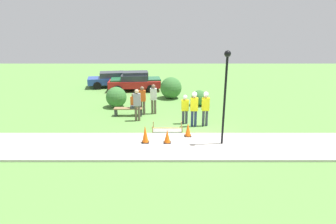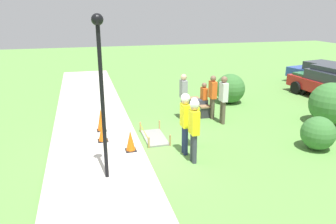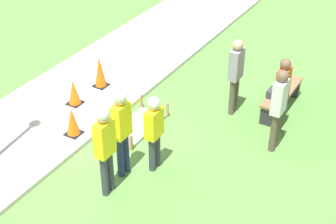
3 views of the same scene
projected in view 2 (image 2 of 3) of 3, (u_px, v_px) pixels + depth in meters
The scene contains 20 objects.
ground_plane at pixel (144, 152), 10.34m from camera, with size 60.00×60.00×0.00m, color #5B8E42.
sidewalk at pixel (97, 155), 9.98m from camera, with size 28.00×2.88×0.10m.
wet_concrete_patch at pixel (155, 137), 11.39m from camera, with size 1.55×0.77×0.38m.
traffic_cone_near_patch at pixel (101, 120), 11.74m from camera, with size 0.34×0.34×0.82m.
traffic_cone_far_patch at pixel (103, 132), 10.84m from camera, with size 0.34×0.34×0.62m.
traffic_cone_sidewalk_edge at pixel (130, 141), 10.11m from camera, with size 0.34×0.34×0.67m.
park_bench at pixel (199, 105), 14.12m from camera, with size 1.72×0.44×0.50m.
person_seated_on_bench at pixel (203, 95), 13.67m from camera, with size 0.36×0.44×0.89m.
worker_supervisor at pixel (185, 118), 9.88m from camera, with size 0.40×0.28×1.93m.
worker_assistant at pixel (194, 125), 9.33m from camera, with size 0.40×0.28×1.92m.
worker_trainee at pixel (194, 118), 10.48m from camera, with size 0.40×0.24×1.66m.
bystander_in_orange_shirt at pixel (213, 94), 13.18m from camera, with size 0.40×0.23×1.79m.
bystander_in_gray_shirt at pixel (223, 97), 12.58m from camera, with size 0.40×0.25×1.88m.
bystander_in_white_shirt at pixel (183, 94), 13.05m from camera, with size 0.40×0.25×1.87m.
lamppost_near at pixel (101, 76), 7.82m from camera, with size 0.28×0.28×4.13m.
parked_car_blue at pixel (327, 74), 18.64m from camera, with size 4.65×2.76×1.39m.
parked_car_red at pixel (332, 84), 16.17m from camera, with size 4.54×2.38×1.39m.
shrub_rounded_near at pixel (230, 89), 15.49m from camera, with size 1.39×1.39×1.39m.
shrub_rounded_mid at pixel (331, 104), 12.61m from camera, with size 1.63×1.63×1.63m.
shrub_rounded_far at pixel (318, 133), 10.41m from camera, with size 1.08×1.08×1.08m.
Camera 2 is at (9.35, -1.70, 4.35)m, focal length 35.00 mm.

